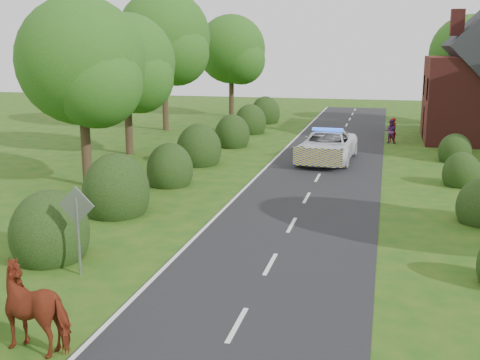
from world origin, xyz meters
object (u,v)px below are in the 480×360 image
(cow, at_px, (40,312))
(pedestrian_red, at_px, (393,130))
(road_sign, at_px, (77,218))
(pedestrian_purple, at_px, (391,131))
(police_van, at_px, (327,146))

(cow, relative_size, pedestrian_red, 1.34)
(road_sign, relative_size, cow, 1.18)
(pedestrian_red, bearing_deg, cow, 40.39)
(road_sign, height_order, pedestrian_purple, road_sign)
(cow, bearing_deg, road_sign, -158.48)
(police_van, bearing_deg, pedestrian_red, 68.72)
(cow, bearing_deg, pedestrian_purple, 170.89)
(cow, height_order, police_van, police_van)
(road_sign, xyz_separation_m, cow, (1.18, -3.88, -0.89))
(cow, relative_size, police_van, 0.34)
(road_sign, bearing_deg, police_van, 74.90)
(road_sign, xyz_separation_m, pedestrian_red, (8.50, 26.22, -0.86))
(pedestrian_red, distance_m, pedestrian_purple, 0.55)
(police_van, height_order, pedestrian_red, police_van)
(cow, xyz_separation_m, police_van, (3.80, 22.32, 0.08))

